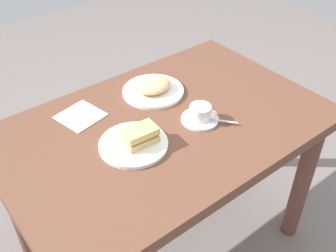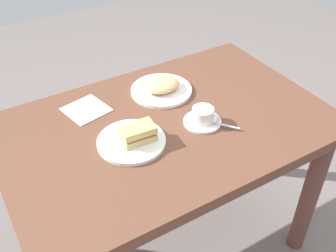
# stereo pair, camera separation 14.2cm
# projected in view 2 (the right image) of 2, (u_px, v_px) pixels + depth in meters

# --- Properties ---
(ground_plane) EXTENTS (6.00, 6.00, 0.00)m
(ground_plane) POSITION_uv_depth(u_px,v_px,m) (167.00, 243.00, 1.95)
(ground_plane) COLOR slate
(dining_table) EXTENTS (1.23, 0.80, 0.75)m
(dining_table) POSITION_uv_depth(u_px,v_px,m) (167.00, 147.00, 1.57)
(dining_table) COLOR brown
(dining_table) RESTS_ON ground_plane
(sandwich_plate) EXTENTS (0.24, 0.24, 0.01)m
(sandwich_plate) POSITION_uv_depth(u_px,v_px,m) (131.00, 141.00, 1.40)
(sandwich_plate) COLOR white
(sandwich_plate) RESTS_ON dining_table
(sandwich_front) EXTENTS (0.12, 0.08, 0.06)m
(sandwich_front) POSITION_uv_depth(u_px,v_px,m) (138.00, 133.00, 1.37)
(sandwich_front) COLOR #D3BE71
(sandwich_front) RESTS_ON sandwich_plate
(coffee_saucer) EXTENTS (0.14, 0.14, 0.01)m
(coffee_saucer) POSITION_uv_depth(u_px,v_px,m) (202.00, 122.00, 1.49)
(coffee_saucer) COLOR white
(coffee_saucer) RESTS_ON dining_table
(coffee_cup) EXTENTS (0.08, 0.10, 0.05)m
(coffee_cup) POSITION_uv_depth(u_px,v_px,m) (203.00, 115.00, 1.47)
(coffee_cup) COLOR white
(coffee_cup) RESTS_ON coffee_saucer
(spoon) EXTENTS (0.07, 0.08, 0.01)m
(spoon) POSITION_uv_depth(u_px,v_px,m) (222.00, 125.00, 1.46)
(spoon) COLOR silver
(spoon) RESTS_ON coffee_saucer
(side_plate) EXTENTS (0.25, 0.25, 0.01)m
(side_plate) POSITION_uv_depth(u_px,v_px,m) (161.00, 90.00, 1.65)
(side_plate) COLOR white
(side_plate) RESTS_ON dining_table
(side_food_pile) EXTENTS (0.15, 0.13, 0.04)m
(side_food_pile) POSITION_uv_depth(u_px,v_px,m) (161.00, 84.00, 1.63)
(side_food_pile) COLOR #E7B777
(side_food_pile) RESTS_ON side_plate
(napkin) EXTENTS (0.18, 0.18, 0.00)m
(napkin) POSITION_uv_depth(u_px,v_px,m) (86.00, 110.00, 1.55)
(napkin) COLOR white
(napkin) RESTS_ON dining_table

